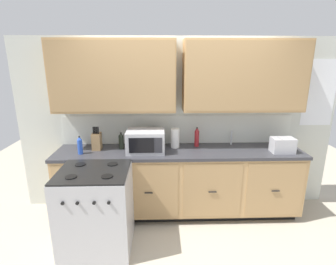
# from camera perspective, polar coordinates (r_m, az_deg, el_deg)

# --- Properties ---
(ground_plane) EXTENTS (8.00, 8.00, 0.00)m
(ground_plane) POSITION_cam_1_polar(r_m,az_deg,el_deg) (3.59, 2.65, -19.72)
(ground_plane) COLOR #B2A893
(wall_unit) EXTENTS (4.38, 0.40, 2.37)m
(wall_unit) POSITION_cam_1_polar(r_m,az_deg,el_deg) (3.45, 2.42, 8.19)
(wall_unit) COLOR silver
(wall_unit) RESTS_ON ground_plane
(counter_run) EXTENTS (3.21, 0.64, 0.93)m
(counter_run) POSITION_cam_1_polar(r_m,az_deg,el_deg) (3.60, 2.42, -10.71)
(counter_run) COLOR black
(counter_run) RESTS_ON ground_plane
(stove_range) EXTENTS (0.76, 0.68, 0.95)m
(stove_range) POSITION_cam_1_polar(r_m,az_deg,el_deg) (3.13, -15.41, -15.89)
(stove_range) COLOR #B7B7BC
(stove_range) RESTS_ON ground_plane
(microwave) EXTENTS (0.48, 0.37, 0.28)m
(microwave) POSITION_cam_1_polar(r_m,az_deg,el_deg) (3.35, -4.92, -1.85)
(microwave) COLOR #B7B7BC
(microwave) RESTS_ON counter_run
(toaster) EXTENTS (0.28, 0.18, 0.19)m
(toaster) POSITION_cam_1_polar(r_m,az_deg,el_deg) (3.62, 23.77, -2.55)
(toaster) COLOR #B7B7BC
(toaster) RESTS_ON counter_run
(knife_block) EXTENTS (0.11, 0.14, 0.31)m
(knife_block) POSITION_cam_1_polar(r_m,az_deg,el_deg) (3.54, -15.31, -1.82)
(knife_block) COLOR #9C794E
(knife_block) RESTS_ON counter_run
(sink_faucet) EXTENTS (0.02, 0.02, 0.20)m
(sink_faucet) POSITION_cam_1_polar(r_m,az_deg,el_deg) (3.71, 13.66, -1.10)
(sink_faucet) COLOR #B2B5BA
(sink_faucet) RESTS_ON counter_run
(paper_towel_roll) EXTENTS (0.12, 0.12, 0.26)m
(paper_towel_roll) POSITION_cam_1_polar(r_m,az_deg,el_deg) (3.49, 1.56, -1.23)
(paper_towel_roll) COLOR white
(paper_towel_roll) RESTS_ON counter_run
(bottle_red) EXTENTS (0.06, 0.06, 0.27)m
(bottle_red) POSITION_cam_1_polar(r_m,az_deg,el_deg) (3.55, 6.31, -1.00)
(bottle_red) COLOR maroon
(bottle_red) RESTS_ON counter_run
(bottle_dark) EXTENTS (0.07, 0.07, 0.23)m
(bottle_dark) POSITION_cam_1_polar(r_m,az_deg,el_deg) (3.49, -10.20, -1.82)
(bottle_dark) COLOR black
(bottle_dark) RESTS_ON counter_run
(bottle_blue) EXTENTS (0.06, 0.06, 0.23)m
(bottle_blue) POSITION_cam_1_polar(r_m,az_deg,el_deg) (3.44, -18.69, -2.66)
(bottle_blue) COLOR blue
(bottle_blue) RESTS_ON counter_run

